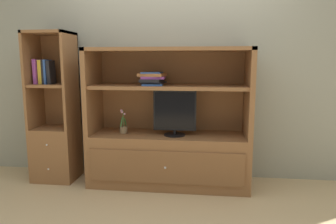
{
  "coord_description": "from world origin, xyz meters",
  "views": [
    {
      "loc": [
        0.38,
        -2.82,
        1.33
      ],
      "look_at": [
        0.0,
        0.35,
        0.81
      ],
      "focal_mm": 32.89,
      "sensor_mm": 36.0,
      "label": 1
    }
  ],
  "objects": [
    {
      "name": "painted_rear_wall",
      "position": [
        0.0,
        0.75,
        1.4
      ],
      "size": [
        6.0,
        0.1,
        2.8
      ],
      "primitive_type": "cube",
      "color": "gray",
      "rests_on": "ground_plane"
    },
    {
      "name": "magazine_stack",
      "position": [
        -0.17,
        0.4,
        1.16
      ],
      "size": [
        0.28,
        0.34,
        0.14
      ],
      "color": "#2D519E",
      "rests_on": "media_console"
    },
    {
      "name": "potted_plant",
      "position": [
        -0.5,
        0.39,
        0.62
      ],
      "size": [
        0.08,
        0.11,
        0.26
      ],
      "color": "#8C7251",
      "rests_on": "media_console"
    },
    {
      "name": "tv_monitor",
      "position": [
        0.07,
        0.35,
        0.8
      ],
      "size": [
        0.45,
        0.22,
        0.48
      ],
      "color": "black",
      "rests_on": "media_console"
    },
    {
      "name": "bookshelf_tall",
      "position": [
        -1.29,
        0.41,
        0.55
      ],
      "size": [
        0.47,
        0.41,
        1.65
      ],
      "color": "brown",
      "rests_on": "ground_plane"
    },
    {
      "name": "media_console",
      "position": [
        0.0,
        0.41,
        0.46
      ],
      "size": [
        1.71,
        0.57,
        1.47
      ],
      "color": "brown",
      "rests_on": "ground_plane"
    },
    {
      "name": "upright_book_row",
      "position": [
        -1.38,
        0.4,
        1.22
      ],
      "size": [
        0.19,
        0.17,
        0.27
      ],
      "color": "purple",
      "rests_on": "bookshelf_tall"
    },
    {
      "name": "ground_plane",
      "position": [
        0.0,
        0.0,
        0.0
      ],
      "size": [
        8.0,
        8.0,
        0.0
      ],
      "primitive_type": "plane",
      "color": "tan"
    }
  ]
}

